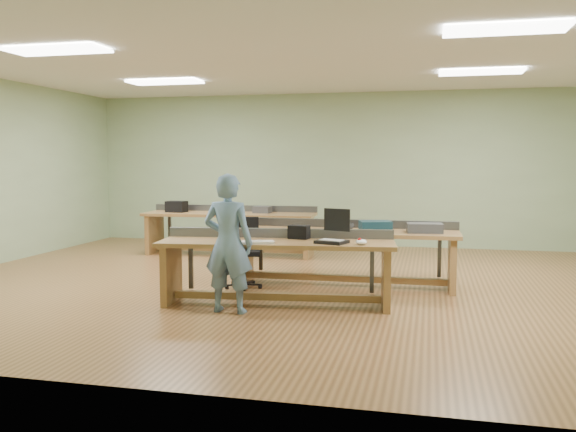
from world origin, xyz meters
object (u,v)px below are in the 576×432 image
object	(u,v)px
parts_bin_grey	(425,228)
parts_bin_teal	(375,226)
workbench_front	(277,257)
mug	(349,226)
drinks_can	(334,226)
workbench_back	(230,223)
camera_bag	(299,232)
person	(228,243)
workbench_mid	(345,244)
task_chair	(243,262)
laptop_base	(332,242)

from	to	relation	value
parts_bin_grey	parts_bin_teal	bearing A→B (deg)	-177.51
workbench_front	mug	xyz separation A→B (m)	(0.68, 1.31, 0.24)
drinks_can	workbench_front	bearing A→B (deg)	-112.51
workbench_back	camera_bag	world-z (taller)	camera_bag
camera_bag	workbench_back	bearing A→B (deg)	129.84
workbench_front	parts_bin_grey	bearing A→B (deg)	29.12
person	workbench_front	bearing A→B (deg)	-128.95
parts_bin_teal	parts_bin_grey	xyz separation A→B (m)	(0.63, 0.03, -0.01)
mug	workbench_mid	bearing A→B (deg)	-146.78
task_chair	parts_bin_grey	size ratio (longest dim) A/B	2.07
workbench_front	person	distance (m)	0.68
person	camera_bag	distance (m)	0.96
workbench_front	drinks_can	distance (m)	1.30
workbench_mid	camera_bag	xyz separation A→B (m)	(-0.40, -1.05, 0.27)
workbench_mid	task_chair	size ratio (longest dim) A/B	3.26
parts_bin_teal	drinks_can	world-z (taller)	parts_bin_teal
person	laptop_base	distance (m)	1.16
camera_bag	parts_bin_teal	bearing A→B (deg)	58.25
workbench_front	workbench_back	distance (m)	3.90
workbench_back	camera_bag	distance (m)	3.82
workbench_front	task_chair	size ratio (longest dim) A/B	3.01
workbench_back	parts_bin_teal	world-z (taller)	parts_bin_teal
workbench_front	workbench_back	world-z (taller)	same
workbench_mid	drinks_can	xyz separation A→B (m)	(-0.13, -0.09, 0.25)
workbench_front	mug	size ratio (longest dim) A/B	24.87
workbench_front	camera_bag	bearing A→B (deg)	39.60
workbench_back	parts_bin_teal	xyz separation A→B (m)	(2.78, -2.31, 0.26)
person	laptop_base	world-z (taller)	person
workbench_front	parts_bin_grey	size ratio (longest dim) A/B	6.24
task_chair	mug	size ratio (longest dim) A/B	8.26
person	parts_bin_grey	xyz separation A→B (m)	(2.09, 1.69, 0.04)
camera_bag	drinks_can	xyz separation A→B (m)	(0.27, 0.96, -0.02)
workbench_mid	camera_bag	size ratio (longest dim) A/B	12.75
task_chair	mug	bearing A→B (deg)	2.68
task_chair	mug	distance (m)	1.50
parts_bin_grey	drinks_can	distance (m)	1.17
laptop_base	drinks_can	distance (m)	1.28
workbench_mid	laptop_base	bearing A→B (deg)	-89.13
workbench_mid	parts_bin_teal	world-z (taller)	parts_bin_teal
laptop_base	drinks_can	size ratio (longest dim) A/B	2.62
person	workbench_back	bearing A→B (deg)	-69.31
laptop_base	mug	distance (m)	1.39
workbench_mid	drinks_can	bearing A→B (deg)	-145.35
parts_bin_teal	workbench_front	bearing A→B (deg)	-131.23
laptop_base	parts_bin_grey	distance (m)	1.63
workbench_back	parts_bin_grey	xyz separation A→B (m)	(3.41, -2.29, 0.25)
mug	parts_bin_grey	bearing A→B (deg)	-6.08
person	camera_bag	bearing A→B (deg)	-129.69
drinks_can	camera_bag	bearing A→B (deg)	-106.03
person	drinks_can	distance (m)	1.90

